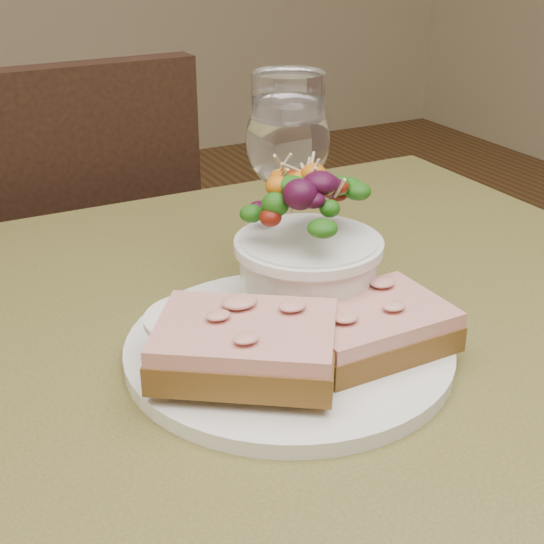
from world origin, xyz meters
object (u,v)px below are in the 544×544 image
dinner_plate (289,348)px  cafe_table (308,455)px  chair_far (51,419)px  wine_glass (288,146)px  salad_bowl (309,241)px  sandwich_back (246,345)px  sandwich_front (370,326)px  ramekin (197,334)px

dinner_plate → cafe_table: bearing=-12.5°
chair_far → wine_glass: 0.80m
chair_far → wine_glass: wine_glass is taller
salad_bowl → sandwich_back: bearing=-141.7°
sandwich_front → cafe_table: bearing=139.6°
cafe_table → wine_glass: bearing=68.8°
cafe_table → salad_bowl: 0.18m
chair_far → dinner_plate: 0.81m
cafe_table → dinner_plate: size_ratio=3.15×
cafe_table → dinner_plate: dinner_plate is taller
chair_far → dinner_plate: chair_far is taller
salad_bowl → wine_glass: wine_glass is taller
dinner_plate → salad_bowl: (0.04, 0.05, 0.07)m
dinner_plate → salad_bowl: bearing=46.9°
cafe_table → wine_glass: wine_glass is taller
ramekin → chair_far: bearing=92.1°
ramekin → wine_glass: (0.14, 0.13, 0.09)m
cafe_table → dinner_plate: bearing=167.5°
chair_far → salad_bowl: (0.14, -0.61, 0.53)m
dinner_plate → wine_glass: bearing=62.2°
chair_far → sandwich_back: size_ratio=5.73×
dinner_plate → wine_glass: (0.07, 0.14, 0.12)m
chair_far → ramekin: (0.02, -0.64, 0.49)m
sandwich_back → salad_bowl: size_ratio=1.24×
ramekin → wine_glass: wine_glass is taller
sandwich_front → wine_glass: 0.20m
sandwich_front → salad_bowl: (-0.01, 0.08, 0.04)m
wine_glass → cafe_table: bearing=-111.2°
chair_far → salad_bowl: chair_far is taller
chair_far → sandwich_front: size_ratio=7.61×
sandwich_back → ramekin: (-0.02, 0.04, -0.01)m
dinner_plate → ramekin: ramekin is taller
sandwich_back → ramekin: size_ratio=2.23×
chair_far → cafe_table: bearing=97.8°
sandwich_back → wine_glass: wine_glass is taller
ramekin → wine_glass: bearing=41.2°
chair_far → salad_bowl: bearing=100.8°
ramekin → wine_glass: size_ratio=0.40×
cafe_table → sandwich_front: (0.03, -0.03, 0.13)m
sandwich_front → salad_bowl: bearing=96.1°
sandwich_back → sandwich_front: bearing=31.2°
sandwich_front → dinner_plate: bearing=147.2°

